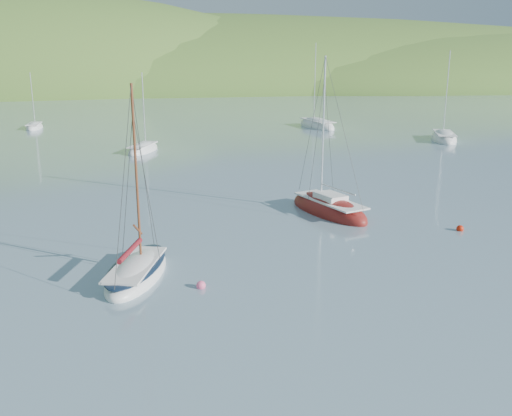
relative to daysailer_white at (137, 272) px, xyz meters
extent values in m
plane|color=slate|center=(4.63, -6.18, -0.22)|extent=(700.00, 700.00, 0.00)
ellipsoid|color=#395E24|center=(4.63, 163.82, -0.22)|extent=(440.00, 110.00, 44.00)
ellipsoid|color=#395E24|center=(94.63, 153.82, -0.22)|extent=(240.00, 100.00, 34.00)
ellipsoid|color=white|center=(0.00, 0.01, -0.11)|extent=(3.87, 6.58, 1.52)
cube|color=white|center=(-0.03, -0.11, 0.44)|extent=(2.94, 5.11, 0.10)
cylinder|color=brown|center=(0.20, 0.72, 4.52)|extent=(0.12, 0.12, 8.26)
ellipsoid|color=#101E32|center=(0.00, 0.01, 0.34)|extent=(3.81, 6.50, 0.26)
cylinder|color=maroon|center=(-0.20, -0.71, 1.35)|extent=(1.04, 2.92, 0.24)
ellipsoid|color=maroon|center=(12.09, 9.15, -0.07)|extent=(4.84, 7.75, 2.02)
cube|color=white|center=(12.14, 9.01, 0.64)|extent=(3.70, 6.02, 0.10)
cylinder|color=silver|center=(11.80, 9.98, 5.18)|extent=(0.12, 0.12, 9.17)
cube|color=white|center=(12.14, 9.01, 0.88)|extent=(1.99, 2.40, 0.42)
cylinder|color=silver|center=(12.39, 8.32, 1.55)|extent=(1.27, 3.34, 0.09)
ellipsoid|color=white|center=(-0.39, 35.67, -0.10)|extent=(4.25, 6.62, 1.71)
cube|color=white|center=(-0.43, 35.55, 0.51)|extent=(3.24, 5.14, 0.10)
cylinder|color=silver|center=(-0.12, 36.37, 4.22)|extent=(0.12, 0.12, 7.50)
ellipsoid|color=white|center=(23.37, 52.20, -0.05)|extent=(4.62, 9.16, 2.38)
cube|color=white|center=(23.40, 52.02, 0.78)|extent=(3.50, 7.13, 0.10)
cylinder|color=silver|center=(23.18, 53.23, 5.99)|extent=(0.12, 0.12, 10.49)
ellipsoid|color=white|center=(-15.59, 57.47, -0.10)|extent=(2.14, 5.81, 1.58)
cube|color=white|center=(-15.58, 57.35, 0.46)|extent=(1.60, 4.53, 0.10)
cylinder|color=silver|center=(-15.60, 58.16, 3.88)|extent=(0.12, 0.12, 6.93)
ellipsoid|color=white|center=(35.01, 37.67, -0.06)|extent=(5.34, 8.41, 2.17)
cube|color=white|center=(34.96, 37.52, 0.70)|extent=(4.08, 6.53, 0.10)
cylinder|color=silver|center=(35.34, 38.57, 5.42)|extent=(0.12, 0.12, 9.53)
sphere|color=#FD5C8A|center=(2.87, -1.84, -0.10)|extent=(0.42, 0.42, 0.42)
sphere|color=red|center=(18.62, 4.06, -0.10)|extent=(0.43, 0.43, 0.43)
camera|label=1|loc=(1.29, -25.55, 9.96)|focal=40.00mm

